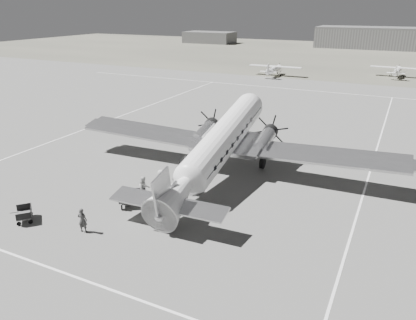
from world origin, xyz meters
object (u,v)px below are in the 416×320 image
object	(u,v)px
ramp_agent	(144,189)
hangar_main	(384,38)
light_plane_right	(397,72)
shed_secondary	(209,37)
baggage_cart_near	(132,199)
baggage_cart_far	(24,214)
passenger	(161,182)
dc3_airliner	(219,146)
light_plane_left	(274,70)
ground_crew	(82,220)

from	to	relation	value
ramp_agent	hangar_main	bearing A→B (deg)	26.82
hangar_main	light_plane_right	world-z (taller)	hangar_main
shed_secondary	baggage_cart_near	distance (m)	132.29
hangar_main	baggage_cart_far	size ratio (longest dim) A/B	27.53
light_plane_right	baggage_cart_far	distance (m)	74.01
passenger	hangar_main	bearing A→B (deg)	-21.88
baggage_cart_far	ramp_agent	world-z (taller)	ramp_agent
passenger	baggage_cart_far	bearing A→B (deg)	122.23
shed_secondary	ramp_agent	bearing A→B (deg)	-66.12
dc3_airliner	ramp_agent	xyz separation A→B (m)	(-2.95, -6.11, -1.75)
shed_secondary	passenger	bearing A→B (deg)	-65.67
light_plane_left	baggage_cart_near	size ratio (longest dim) A/B	5.44
light_plane_left	ground_crew	size ratio (longest dim) A/B	6.69
ramp_agent	passenger	distance (m)	1.58
baggage_cart_far	passenger	bearing A→B (deg)	93.36
dc3_airliner	shed_secondary	bearing A→B (deg)	113.75
dc3_airliner	baggage_cart_near	world-z (taller)	dc3_airliner
light_plane_left	baggage_cart_far	world-z (taller)	light_plane_left
baggage_cart_far	light_plane_left	bearing A→B (deg)	134.95
hangar_main	baggage_cart_far	distance (m)	131.55
shed_secondary	passenger	world-z (taller)	shed_secondary
light_plane_left	ramp_agent	size ratio (longest dim) A/B	5.55
hangar_main	dc3_airliner	xyz separation A→B (m)	(-3.81, -119.15, -0.61)
hangar_main	ramp_agent	xyz separation A→B (m)	(-6.76, -125.26, -2.36)
ground_crew	hangar_main	bearing A→B (deg)	-111.48
baggage_cart_near	baggage_cart_far	bearing A→B (deg)	-172.88
dc3_airliner	baggage_cart_near	distance (m)	8.11
hangar_main	light_plane_right	size ratio (longest dim) A/B	4.11
hangar_main	ground_crew	xyz separation A→B (m)	(-7.77, -130.36, -2.52)
shed_secondary	ramp_agent	xyz separation A→B (m)	(53.24, -120.26, -1.06)
baggage_cart_near	hangar_main	bearing A→B (deg)	50.73
light_plane_right	ground_crew	bearing A→B (deg)	-99.02
shed_secondary	light_plane_right	xyz separation A→B (m)	(66.66, -54.37, -0.94)
baggage_cart_far	passenger	world-z (taller)	passenger
ground_crew	light_plane_left	bearing A→B (deg)	-101.28
shed_secondary	light_plane_left	size ratio (longest dim) A/B	1.72
ground_crew	light_plane_right	bearing A→B (deg)	-119.56
baggage_cart_far	ramp_agent	size ratio (longest dim) A/B	0.81
hangar_main	ground_crew	distance (m)	130.62
ramp_agent	passenger	world-z (taller)	passenger
dc3_airliner	ground_crew	distance (m)	12.04
hangar_main	passenger	world-z (taller)	hangar_main
shed_secondary	ramp_agent	distance (m)	131.52
baggage_cart_near	light_plane_left	bearing A→B (deg)	61.87
baggage_cart_near	ramp_agent	bearing A→B (deg)	35.41
shed_secondary	baggage_cart_far	bearing A→B (deg)	-69.19
hangar_main	passenger	xyz separation A→B (m)	(-6.31, -123.74, -2.35)
light_plane_right	ramp_agent	xyz separation A→B (m)	(-13.43, -65.88, -0.12)
dc3_airliner	light_plane_left	distance (m)	52.14
light_plane_left	passenger	size ratio (longest dim) A/B	5.50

